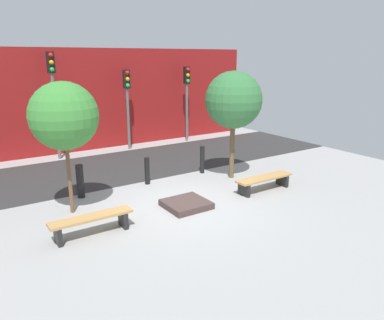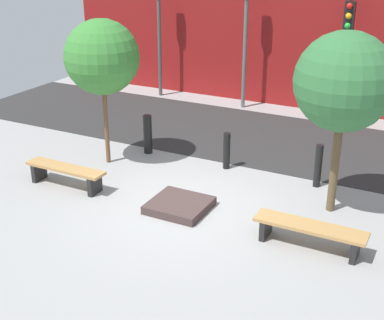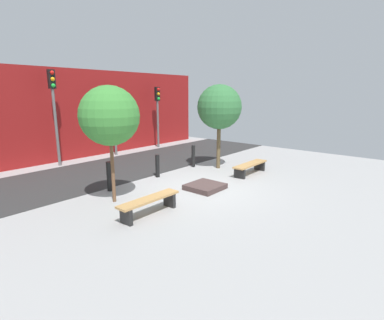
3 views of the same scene
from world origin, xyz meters
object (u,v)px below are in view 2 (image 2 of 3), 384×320
(tree_behind_left_bench, at_px, (102,57))
(traffic_light_west, at_px, (159,12))
(bollard_left, at_px, (227,151))
(bench_left, at_px, (66,172))
(traffic_light_mid_east, at_px, (347,40))
(bench_right, at_px, (310,231))
(bollard_far_left, at_px, (148,134))
(traffic_light_mid_west, at_px, (246,16))
(tree_behind_right_bench, at_px, (344,83))
(bollard_center, at_px, (318,166))
(planter_bed, at_px, (179,205))

(tree_behind_left_bench, height_order, traffic_light_west, traffic_light_west)
(bollard_left, bearing_deg, bench_left, -136.90)
(tree_behind_left_bench, relative_size, traffic_light_mid_east, 0.99)
(bench_right, relative_size, bollard_far_left, 1.99)
(bollard_far_left, relative_size, traffic_light_mid_west, 0.24)
(bench_left, distance_m, traffic_light_mid_east, 8.53)
(traffic_light_mid_west, bearing_deg, traffic_light_mid_east, -0.03)
(tree_behind_right_bench, xyz_separation_m, traffic_light_mid_west, (-4.16, 5.62, 0.24))
(bollard_left, bearing_deg, traffic_light_mid_east, 72.15)
(bench_left, distance_m, tree_behind_right_bench, 5.97)
(tree_behind_right_bench, xyz_separation_m, traffic_light_mid_east, (-1.15, 5.62, -0.21))
(bench_right, xyz_separation_m, traffic_light_mid_east, (-1.15, 7.16, 2.04))
(tree_behind_left_bench, bearing_deg, bench_left, -90.00)
(bench_left, relative_size, traffic_light_mid_west, 0.46)
(bollard_left, xyz_separation_m, bollard_center, (2.13, 0.00, 0.04))
(bollard_center, height_order, traffic_light_mid_east, traffic_light_mid_east)
(traffic_light_west, relative_size, traffic_light_mid_east, 1.18)
(bench_right, relative_size, traffic_light_mid_east, 0.57)
(bollard_left, bearing_deg, tree_behind_left_bench, -160.37)
(bollard_far_left, height_order, traffic_light_west, traffic_light_west)
(tree_behind_left_bench, xyz_separation_m, bollard_center, (4.79, 0.95, -2.04))
(traffic_light_west, distance_m, traffic_light_mid_east, 6.03)
(bench_right, xyz_separation_m, traffic_light_mid_west, (-4.16, 7.16, 2.49))
(bollard_far_left, distance_m, traffic_light_west, 5.71)
(tree_behind_left_bench, xyz_separation_m, traffic_light_mid_east, (4.16, 5.62, -0.16))
(bollard_left, bearing_deg, tree_behind_right_bench, -19.63)
(tree_behind_right_bench, xyz_separation_m, bollard_center, (-0.53, 0.95, -2.09))
(bench_left, bearing_deg, traffic_light_mid_east, 59.74)
(bollard_far_left, height_order, bollard_left, bollard_far_left)
(bollard_center, height_order, traffic_light_west, traffic_light_west)
(bollard_center, distance_m, traffic_light_mid_west, 6.36)
(bench_right, bearing_deg, planter_bed, 175.78)
(traffic_light_mid_east, bearing_deg, bollard_left, -107.85)
(tree_behind_right_bench, distance_m, traffic_light_mid_east, 5.74)
(bollard_left, distance_m, traffic_light_mid_east, 5.27)
(traffic_light_mid_west, bearing_deg, tree_behind_right_bench, -53.47)
(bollard_far_left, height_order, traffic_light_mid_east, traffic_light_mid_east)
(planter_bed, distance_m, traffic_light_mid_east, 7.48)
(bollard_far_left, height_order, bollard_center, bollard_far_left)
(tree_behind_right_bench, relative_size, traffic_light_mid_west, 0.85)
(traffic_light_west, distance_m, traffic_light_mid_west, 3.01)
(bench_right, bearing_deg, bollard_center, 102.13)
(planter_bed, bearing_deg, bench_left, -175.70)
(traffic_light_west, bearing_deg, bollard_far_left, -62.95)
(planter_bed, bearing_deg, traffic_light_mid_west, 102.19)
(traffic_light_mid_west, xyz_separation_m, traffic_light_mid_east, (3.01, -0.00, -0.45))
(tree_behind_right_bench, relative_size, traffic_light_mid_east, 1.03)
(traffic_light_mid_west, bearing_deg, bollard_far_left, -97.60)
(traffic_light_west, bearing_deg, traffic_light_mid_east, -0.01)
(tree_behind_right_bench, relative_size, bollard_center, 3.67)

